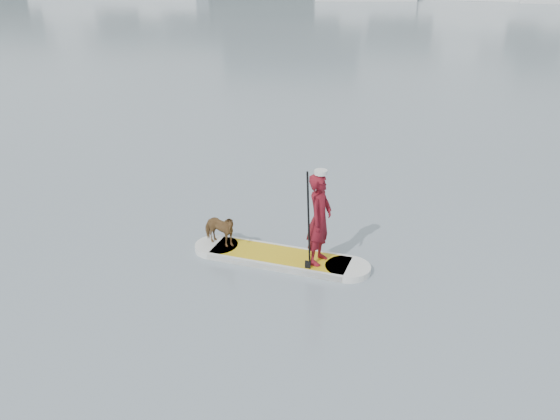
# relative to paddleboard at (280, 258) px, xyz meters

# --- Properties ---
(ground) EXTENTS (140.00, 140.00, 0.00)m
(ground) POSITION_rel_paddleboard_xyz_m (1.83, 2.95, -0.06)
(ground) COLOR slate
(ground) RESTS_ON ground
(paddleboard) EXTENTS (3.26, 1.23, 0.12)m
(paddleboard) POSITION_rel_paddleboard_xyz_m (0.00, 0.00, 0.00)
(paddleboard) COLOR gold
(paddleboard) RESTS_ON ground
(paddler) EXTENTS (0.53, 0.68, 1.64)m
(paddler) POSITION_rel_paddleboard_xyz_m (0.70, -0.12, 0.88)
(paddler) COLOR maroon
(paddler) RESTS_ON paddleboard
(white_cap) EXTENTS (0.22, 0.22, 0.07)m
(white_cap) POSITION_rel_paddleboard_xyz_m (0.70, -0.12, 1.73)
(white_cap) COLOR silver
(white_cap) RESTS_ON paddler
(dog) EXTENTS (0.82, 0.59, 0.63)m
(dog) POSITION_rel_paddleboard_xyz_m (-1.17, 0.20, 0.37)
(dog) COLOR #53331C
(dog) RESTS_ON paddleboard
(paddle) EXTENTS (0.10, 0.30, 2.00)m
(paddle) POSITION_rel_paddleboard_xyz_m (0.55, -0.40, 0.74)
(paddle) COLOR black
(paddle) RESTS_ON ground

